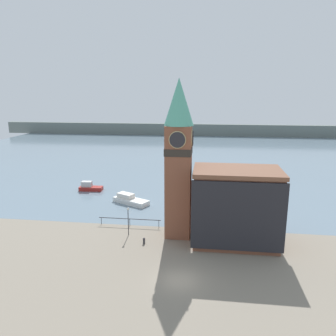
% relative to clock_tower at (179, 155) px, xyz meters
% --- Properties ---
extents(ground_plane, '(160.00, 160.00, 0.00)m').
position_rel_clock_tower_xyz_m(ground_plane, '(1.22, -10.74, -10.78)').
color(ground_plane, gray).
extents(water, '(160.00, 120.00, 0.00)m').
position_rel_clock_tower_xyz_m(water, '(1.22, 62.31, -10.78)').
color(water, slate).
rests_on(water, ground_plane).
extents(far_shoreline, '(180.00, 3.00, 5.00)m').
position_rel_clock_tower_xyz_m(far_shoreline, '(1.22, 102.31, -8.28)').
color(far_shoreline, slate).
rests_on(far_shoreline, water).
extents(pier_railing, '(8.96, 0.08, 1.09)m').
position_rel_clock_tower_xyz_m(pier_railing, '(-7.09, 2.06, -9.84)').
color(pier_railing, '#232328').
rests_on(pier_railing, ground_plane).
extents(clock_tower, '(3.69, 3.69, 20.27)m').
position_rel_clock_tower_xyz_m(clock_tower, '(0.00, 0.00, 0.00)').
color(clock_tower, brown).
rests_on(clock_tower, ground_plane).
extents(pier_building, '(10.72, 6.92, 9.49)m').
position_rel_clock_tower_xyz_m(pier_building, '(7.29, -1.33, -6.02)').
color(pier_building, brown).
rests_on(pier_building, ground_plane).
extents(boat_near, '(6.78, 4.95, 1.57)m').
position_rel_clock_tower_xyz_m(boat_near, '(-9.42, 11.60, -10.20)').
color(boat_near, silver).
rests_on(boat_near, water).
extents(boat_far, '(4.48, 1.93, 1.79)m').
position_rel_clock_tower_xyz_m(boat_far, '(-18.87, 17.86, -10.14)').
color(boat_far, maroon).
rests_on(boat_far, water).
extents(mooring_bollard_near, '(0.29, 0.29, 0.78)m').
position_rel_clock_tower_xyz_m(mooring_bollard_near, '(-3.98, -3.17, -10.36)').
color(mooring_bollard_near, '#2D2D33').
rests_on(mooring_bollard_near, ground_plane).
extents(lamp_post, '(0.32, 0.32, 3.83)m').
position_rel_clock_tower_xyz_m(lamp_post, '(-6.52, -0.93, -8.09)').
color(lamp_post, black).
rests_on(lamp_post, ground_plane).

